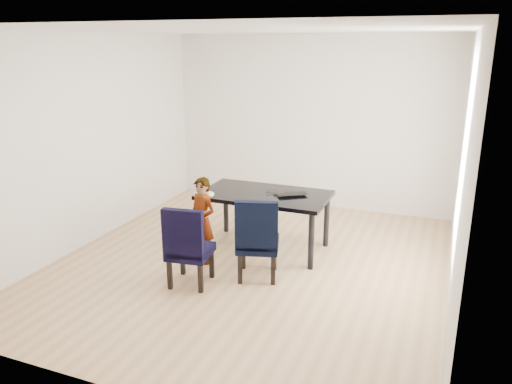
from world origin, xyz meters
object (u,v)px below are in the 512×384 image
at_px(dining_table, 265,221).
at_px(plate, 204,194).
at_px(chair_left, 190,244).
at_px(laptop, 291,193).
at_px(chair_right, 258,237).
at_px(child, 202,221).

bearing_deg(dining_table, plate, -152.76).
relative_size(chair_left, laptop, 2.51).
height_order(dining_table, chair_right, chair_right).
relative_size(child, plate, 4.08).
distance_m(chair_left, laptop, 1.51).
relative_size(child, laptop, 2.87).
height_order(chair_right, laptop, chair_right).
bearing_deg(chair_right, plate, 137.10).
bearing_deg(plate, chair_left, -72.65).
distance_m(chair_left, child, 0.58).
height_order(child, plate, child).
distance_m(chair_right, laptop, 0.90).
relative_size(chair_right, child, 0.91).
bearing_deg(child, chair_left, -57.25).
bearing_deg(chair_left, chair_right, 26.90).
relative_size(dining_table, chair_right, 1.66).
bearing_deg(child, laptop, 58.01).
bearing_deg(laptop, child, 4.42).
bearing_deg(dining_table, chair_left, -108.77).
xyz_separation_m(chair_left, chair_right, (0.62, 0.43, 0.02)).
bearing_deg(chair_left, plate, 99.64).
relative_size(chair_right, plate, 3.71).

